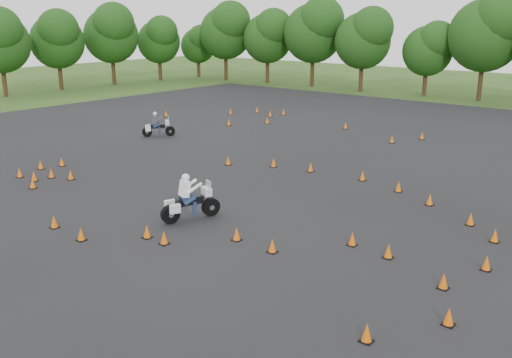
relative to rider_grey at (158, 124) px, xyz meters
The scene contains 5 objects.
ground 17.84m from the rider_grey, 38.55° to the right, with size 140.00×140.00×0.00m, color #2D5119.
asphalt_pad 14.87m from the rider_grey, 20.12° to the right, with size 62.00×62.00×0.00m, color black.
traffic_cones 15.21m from the rider_grey, 21.58° to the right, with size 36.40×33.20×0.45m.
rider_grey is the anchor object (origin of this frame).
rider_white 16.22m from the rider_grey, 37.15° to the right, with size 2.41×0.74×1.86m, color white, non-canonical shape.
Camera 1 is at (13.89, -13.01, 7.46)m, focal length 40.00 mm.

